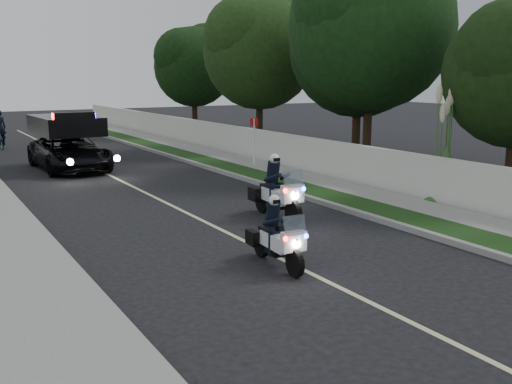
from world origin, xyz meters
The scene contains 19 objects.
ground centered at (0.00, 0.00, 0.00)m, with size 120.00×120.00×0.00m, color black.
curb_right centered at (4.10, 10.00, 0.07)m, with size 0.20×60.00×0.15m, color gray.
grass_verge centered at (4.80, 10.00, 0.08)m, with size 1.20×60.00×0.16m, color #193814.
sidewalk_right centered at (6.10, 10.00, 0.08)m, with size 1.40×60.00×0.16m, color gray.
property_wall centered at (7.10, 10.00, 0.75)m, with size 0.22×60.00×1.50m, color beige.
curb_left centered at (-4.10, 10.00, 0.07)m, with size 0.20×60.00×0.15m, color gray.
lane_marking centered at (0.00, 10.00, 0.00)m, with size 0.12×50.00×0.01m, color #BFB78C.
police_moto_left centered at (-0.33, -0.95, 0.00)m, with size 0.62×1.78×1.51m, color silver, non-canonical shape.
police_moto_right centered at (1.91, 2.54, 0.00)m, with size 0.75×2.14×1.82m, color silver, non-canonical shape.
police_suv centered at (-1.00, 14.31, 0.00)m, with size 2.53×5.47×2.66m, color black.
bicycle centered at (-2.56, 23.69, 0.00)m, with size 0.54×1.55×0.81m, color black.
cyclist centered at (-2.56, 23.69, 0.00)m, with size 0.69×0.46×1.92m, color black.
sign_post centered at (6.00, 10.76, 0.00)m, with size 0.35×0.35×2.22m, color #AB0C19, non-canonical shape.
pampas_far centered at (7.60, 1.63, 0.00)m, with size 1.41×1.41×4.04m, color beige, non-canonical shape.
tree_right_a centered at (9.70, 0.85, 0.00)m, with size 4.66×4.66×7.76m, color black, non-canonical shape.
tree_right_b centered at (9.95, 8.01, 0.00)m, with size 6.84×6.84×11.39m, color #173A13, non-canonical shape.
tree_right_c centered at (10.16, 8.97, 0.00)m, with size 5.97×5.97×9.95m, color black, non-canonical shape.
tree_right_d centered at (9.49, 16.12, 0.00)m, with size 5.99×5.99×9.99m, color #224115, non-canonical shape.
tree_right_e centered at (9.83, 25.17, 0.00)m, with size 5.25×5.25×8.76m, color black, non-canonical shape.
Camera 1 is at (-6.65, -10.78, 3.93)m, focal length 40.75 mm.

